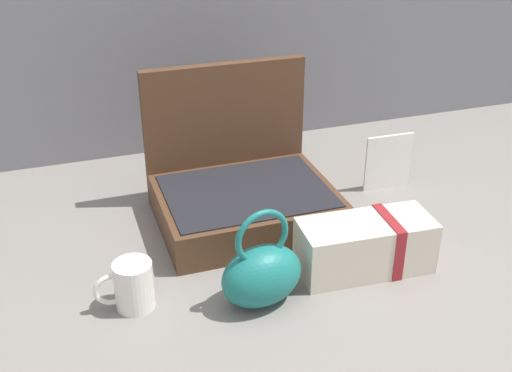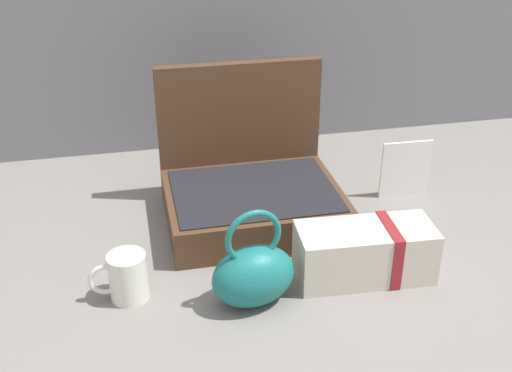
# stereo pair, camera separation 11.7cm
# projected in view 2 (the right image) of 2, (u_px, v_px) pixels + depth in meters

# --- Properties ---
(ground_plane) EXTENTS (6.00, 6.00, 0.00)m
(ground_plane) POSITION_uv_depth(u_px,v_px,m) (242.00, 256.00, 1.26)
(ground_plane) COLOR slate
(open_suitcase) EXTENTS (0.37, 0.31, 0.31)m
(open_suitcase) POSITION_uv_depth(u_px,v_px,m) (250.00, 187.00, 1.37)
(open_suitcase) COLOR #4C301E
(open_suitcase) RESTS_ON ground_plane
(teal_pouch_handbag) EXTENTS (0.17, 0.12, 0.19)m
(teal_pouch_handbag) POSITION_uv_depth(u_px,v_px,m) (253.00, 274.00, 1.10)
(teal_pouch_handbag) COLOR #196B66
(teal_pouch_handbag) RESTS_ON ground_plane
(cream_toiletry_bag) EXTENTS (0.26, 0.12, 0.11)m
(cream_toiletry_bag) POSITION_uv_depth(u_px,v_px,m) (366.00, 252.00, 1.18)
(cream_toiletry_bag) COLOR beige
(cream_toiletry_bag) RESTS_ON ground_plane
(coffee_mug) EXTENTS (0.10, 0.07, 0.09)m
(coffee_mug) POSITION_uv_depth(u_px,v_px,m) (126.00, 277.00, 1.12)
(coffee_mug) COLOR silver
(coffee_mug) RESTS_ON ground_plane
(info_card_left) EXTENTS (0.12, 0.01, 0.14)m
(info_card_left) POSITION_uv_depth(u_px,v_px,m) (405.00, 169.00, 1.45)
(info_card_left) COLOR white
(info_card_left) RESTS_ON ground_plane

